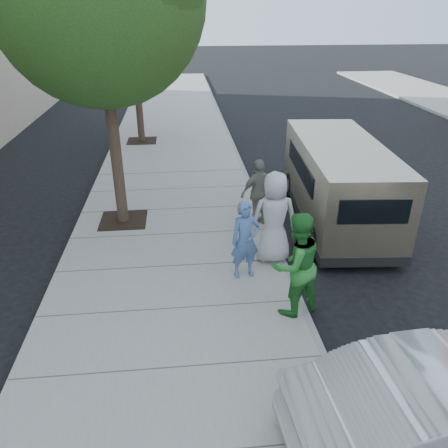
{
  "coord_description": "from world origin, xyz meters",
  "views": [
    {
      "loc": [
        -0.73,
        -8.15,
        5.21
      ],
      "look_at": [
        0.12,
        0.01,
        1.1
      ],
      "focal_mm": 35.0,
      "sensor_mm": 36.0,
      "label": 1
    }
  ],
  "objects_px": {
    "tree_far": "(132,16)",
    "van": "(337,181)",
    "person_officer": "(245,240)",
    "person_gray_shirt": "(274,218)",
    "person_striped_polo": "(259,192)",
    "person_green_shirt": "(296,265)",
    "parking_meter": "(274,212)"
  },
  "relations": [
    {
      "from": "person_striped_polo",
      "to": "person_officer",
      "type": "bearing_deg",
      "value": 54.18
    },
    {
      "from": "parking_meter",
      "to": "person_officer",
      "type": "height_order",
      "value": "person_officer"
    },
    {
      "from": "parking_meter",
      "to": "van",
      "type": "relative_size",
      "value": 0.24
    },
    {
      "from": "tree_far",
      "to": "person_officer",
      "type": "relative_size",
      "value": 3.92
    },
    {
      "from": "person_officer",
      "to": "person_striped_polo",
      "type": "height_order",
      "value": "person_striped_polo"
    },
    {
      "from": "person_officer",
      "to": "person_gray_shirt",
      "type": "relative_size",
      "value": 0.82
    },
    {
      "from": "parking_meter",
      "to": "person_gray_shirt",
      "type": "height_order",
      "value": "person_gray_shirt"
    },
    {
      "from": "tree_far",
      "to": "person_gray_shirt",
      "type": "xyz_separation_m",
      "value": [
        3.45,
        -9.93,
        -3.72
      ]
    },
    {
      "from": "tree_far",
      "to": "person_striped_polo",
      "type": "xyz_separation_m",
      "value": [
        3.45,
        -8.13,
        -3.87
      ]
    },
    {
      "from": "tree_far",
      "to": "van",
      "type": "relative_size",
      "value": 1.1
    },
    {
      "from": "person_officer",
      "to": "person_green_shirt",
      "type": "xyz_separation_m",
      "value": [
        0.71,
        -1.27,
        0.16
      ]
    },
    {
      "from": "parking_meter",
      "to": "person_striped_polo",
      "type": "height_order",
      "value": "person_striped_polo"
    },
    {
      "from": "parking_meter",
      "to": "person_gray_shirt",
      "type": "xyz_separation_m",
      "value": [
        -0.05,
        -0.21,
        -0.03
      ]
    },
    {
      "from": "person_green_shirt",
      "to": "person_striped_polo",
      "type": "distance_m",
      "value": 3.66
    },
    {
      "from": "person_officer",
      "to": "person_green_shirt",
      "type": "height_order",
      "value": "person_green_shirt"
    },
    {
      "from": "parking_meter",
      "to": "tree_far",
      "type": "bearing_deg",
      "value": 89.73
    },
    {
      "from": "person_officer",
      "to": "parking_meter",
      "type": "bearing_deg",
      "value": 36.24
    },
    {
      "from": "parking_meter",
      "to": "person_green_shirt",
      "type": "xyz_separation_m",
      "value": [
        -0.05,
        -2.07,
        -0.05
      ]
    },
    {
      "from": "van",
      "to": "person_gray_shirt",
      "type": "xyz_separation_m",
      "value": [
        -2.11,
        -2.09,
        0.03
      ]
    },
    {
      "from": "tree_far",
      "to": "van",
      "type": "height_order",
      "value": "tree_far"
    },
    {
      "from": "tree_far",
      "to": "person_gray_shirt",
      "type": "relative_size",
      "value": 3.2
    },
    {
      "from": "tree_far",
      "to": "parking_meter",
      "type": "bearing_deg",
      "value": -70.18
    },
    {
      "from": "van",
      "to": "person_striped_polo",
      "type": "distance_m",
      "value": 2.13
    },
    {
      "from": "van",
      "to": "person_striped_polo",
      "type": "bearing_deg",
      "value": -167.67
    },
    {
      "from": "parking_meter",
      "to": "person_officer",
      "type": "relative_size",
      "value": 0.87
    },
    {
      "from": "person_officer",
      "to": "person_green_shirt",
      "type": "bearing_deg",
      "value": -71.16
    },
    {
      "from": "person_officer",
      "to": "person_green_shirt",
      "type": "distance_m",
      "value": 1.46
    },
    {
      "from": "person_officer",
      "to": "van",
      "type": "bearing_deg",
      "value": 33.31
    },
    {
      "from": "parking_meter",
      "to": "van",
      "type": "xyz_separation_m",
      "value": [
        2.06,
        1.88,
        -0.06
      ]
    },
    {
      "from": "person_green_shirt",
      "to": "person_striped_polo",
      "type": "bearing_deg",
      "value": -110.75
    },
    {
      "from": "person_striped_polo",
      "to": "person_green_shirt",
      "type": "bearing_deg",
      "value": 70.67
    },
    {
      "from": "person_gray_shirt",
      "to": "person_striped_polo",
      "type": "height_order",
      "value": "person_gray_shirt"
    }
  ]
}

